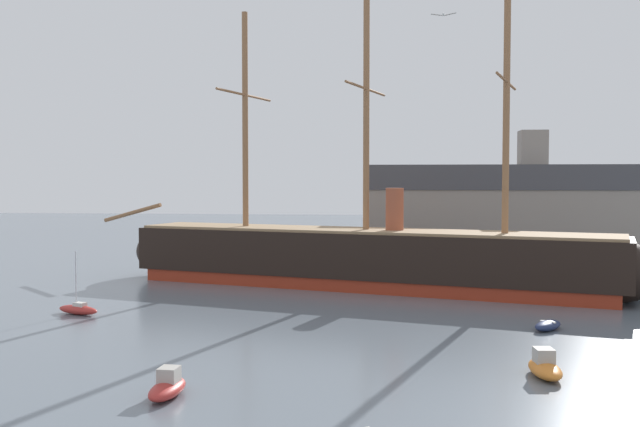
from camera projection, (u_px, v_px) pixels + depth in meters
tall_ship at (366, 257)px, 69.87m from camera, size 56.52×20.93×27.85m
motorboat_near_centre at (168, 387)px, 34.88m from camera, size 1.60×3.45×1.42m
motorboat_mid_right at (545, 367)px, 38.42m from camera, size 1.85×3.73×1.51m
sailboat_alongside_bow at (78, 309)px, 56.27m from camera, size 3.98×2.38×4.97m
dinghy_alongside_stern at (548, 325)px, 50.31m from camera, size 2.79×3.11×0.69m
motorboat_far_right at (634, 290)px, 64.40m from camera, size 3.29×4.72×1.83m
dinghy_distant_centre at (332, 269)px, 82.49m from camera, size 2.42×3.07×0.67m
dockside_warehouse_right at (533, 216)px, 87.60m from camera, size 43.77×15.10×16.57m
seagull_in_flight at (444, 15)px, 37.09m from camera, size 1.31×0.41×0.14m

